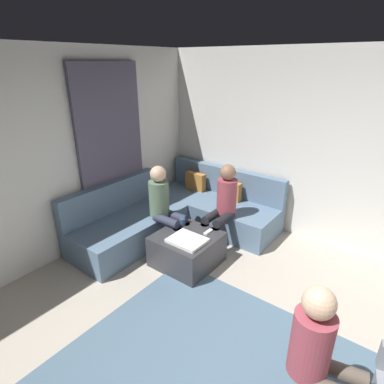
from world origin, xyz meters
name	(u,v)px	position (x,y,z in m)	size (l,w,h in m)	color
wall_back	(351,155)	(0.00, 2.94, 1.35)	(6.00, 0.12, 2.70)	silver
wall_left	(16,169)	(-2.94, 0.00, 1.35)	(0.12, 6.00, 2.70)	silver
curtain_panel	(112,154)	(-2.84, 1.30, 1.25)	(0.06, 1.10, 2.50)	#595166
area_rug	(216,377)	(-0.20, 0.10, 0.01)	(2.60, 2.20, 0.01)	slate
sectional_couch	(179,214)	(-2.08, 1.88, 0.28)	(2.10, 2.55, 0.87)	slate
ottoman	(187,249)	(-1.43, 1.26, 0.21)	(0.76, 0.76, 0.42)	#333338
folded_blanket	(187,240)	(-1.33, 1.14, 0.44)	(0.44, 0.36, 0.04)	white
coffee_mug	(182,222)	(-1.65, 1.44, 0.47)	(0.08, 0.08, 0.10)	#334C72
game_remote	(208,232)	(-1.25, 1.48, 0.43)	(0.05, 0.15, 0.02)	white
person_on_couch_back	(223,203)	(-1.32, 1.93, 0.66)	(0.30, 0.60, 1.20)	black
person_on_couch_side	(164,205)	(-1.93, 1.40, 0.66)	(0.60, 0.30, 1.20)	#2D3347
person_on_armchair	(324,356)	(0.55, 0.27, 0.64)	(0.61, 0.38, 1.18)	brown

